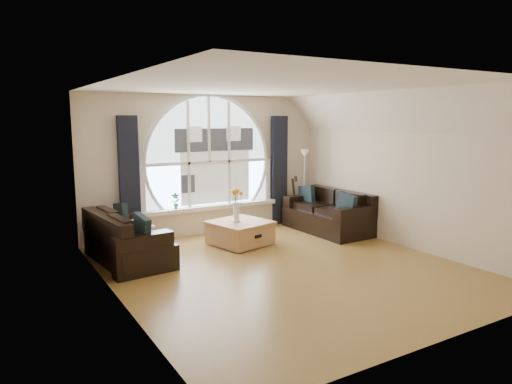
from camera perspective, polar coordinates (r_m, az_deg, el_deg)
The scene contains 21 objects.
ground at distance 7.19m, azimuth 3.72°, elevation -9.26°, with size 5.00×5.50×0.01m, color brown.
ceiling at distance 6.85m, azimuth 3.95°, elevation 12.73°, with size 5.00×5.50×0.01m, color silver.
wall_back at distance 9.27m, azimuth -5.87°, elevation 3.37°, with size 5.00×0.01×2.70m, color beige.
wall_front at distance 4.91m, azimuth 22.36°, elevation -2.25°, with size 5.00×0.01×2.70m, color beige.
wall_left at distance 5.86m, azimuth -16.74°, elevation -0.23°, with size 0.01×5.50×2.70m, color beige.
wall_right at distance 8.55m, azimuth 17.78°, elevation 2.51°, with size 0.01×5.50×2.70m, color beige.
attic_slope at distance 8.28m, azimuth 16.71°, elevation 9.30°, with size 0.92×5.50×0.72m, color silver.
arched_window at distance 9.22m, azimuth -5.82°, elevation 5.05°, with size 2.60×0.06×2.15m, color silver.
window_sill at distance 9.30m, azimuth -5.53°, elevation -1.84°, with size 2.90×0.22×0.08m, color white.
window_frame at distance 9.19m, azimuth -5.74°, elevation 5.04°, with size 2.76×0.08×2.15m, color white.
neighbor_house at distance 9.28m, azimuth -4.92°, elevation 4.31°, with size 1.70×0.02×1.50m, color silver.
curtain_left at distance 8.63m, azimuth -15.18°, elevation 1.35°, with size 0.35×0.12×2.30m, color black.
curtain_right at distance 9.97m, azimuth 2.82°, elevation 2.64°, with size 0.35×0.12×2.30m, color black.
sofa_left at distance 7.68m, azimuth -15.29°, elevation -5.29°, with size 0.88×1.76×0.78m, color black.
sofa_right at distance 9.46m, azimuth 8.69°, elevation -2.40°, with size 0.92×1.84×0.82m, color black.
coffee_chest at distance 8.43m, azimuth -1.96°, elevation -4.87°, with size 0.95×0.95×0.46m, color #B07D4F.
throw_blanket at distance 7.82m, azimuth -14.92°, elevation -4.25°, with size 0.55×0.55×0.10m, color silver.
vase_flowers at distance 8.29m, azimuth -2.43°, elevation -1.01°, with size 0.24×0.24×0.70m, color white.
floor_lamp at distance 9.97m, azimuth 5.89°, elevation 0.57°, with size 0.24×0.24×1.60m, color #B2B2B2.
guitar at distance 9.96m, azimuth 4.44°, elevation -0.99°, with size 0.36×0.24×1.06m, color brown.
potted_plant at distance 8.98m, azimuth -9.79°, elevation -1.04°, with size 0.17×0.11×0.31m, color #1E6023.
Camera 1 is at (-3.88, -5.62, 2.25)m, focal length 32.82 mm.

